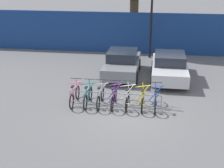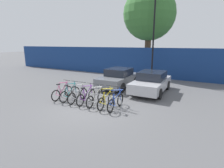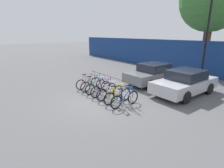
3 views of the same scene
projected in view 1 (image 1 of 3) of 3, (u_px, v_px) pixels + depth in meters
name	position (u px, v px, depth m)	size (l,w,h in m)	color
ground_plane	(127.00, 112.00, 13.10)	(120.00, 120.00, 0.00)	#59595B
hoarding_wall	(140.00, 33.00, 21.38)	(36.00, 0.16, 2.81)	navy
bike_rack	(115.00, 94.00, 13.62)	(4.09, 0.04, 0.57)	gray
bicycle_pink	(75.00, 96.00, 13.76)	(0.68, 1.71, 1.05)	black
bicycle_teal	(88.00, 97.00, 13.68)	(0.68, 1.71, 1.05)	black
bicycle_silver	(100.00, 97.00, 13.61)	(0.68, 1.71, 1.05)	black
bicycle_purple	(114.00, 98.00, 13.53)	(0.68, 1.71, 1.05)	black
bicycle_white	(128.00, 99.00, 13.45)	(0.68, 1.71, 1.05)	black
bicycle_yellow	(143.00, 100.00, 13.36)	(0.68, 1.71, 1.05)	black
bicycle_blue	(155.00, 100.00, 13.29)	(0.68, 1.71, 1.05)	black
car_grey	(122.00, 63.00, 17.27)	(1.91, 4.01, 1.40)	slate
car_silver	(169.00, 67.00, 16.68)	(1.91, 4.13, 1.40)	#B7B7BC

